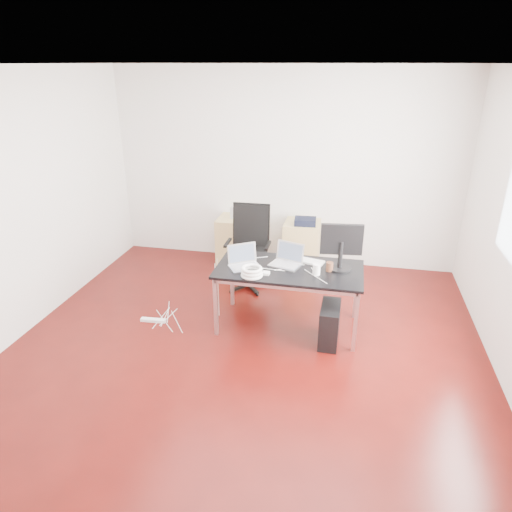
% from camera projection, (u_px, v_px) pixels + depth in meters
% --- Properties ---
extents(room_shell, '(5.00, 5.00, 5.00)m').
position_uv_depth(room_shell, '(248.00, 225.00, 4.29)').
color(room_shell, '#3B0906').
rests_on(room_shell, ground).
extents(desk, '(1.60, 0.80, 0.73)m').
position_uv_depth(desk, '(289.00, 273.00, 5.02)').
color(desk, black).
rests_on(desk, ground).
extents(office_chair, '(0.49, 0.51, 1.08)m').
position_uv_depth(office_chair, '(249.00, 243.00, 6.05)').
color(office_chair, black).
rests_on(office_chair, ground).
extents(filing_cabinet_left, '(0.50, 0.50, 0.70)m').
position_uv_depth(filing_cabinet_left, '(236.00, 240.00, 6.85)').
color(filing_cabinet_left, tan).
rests_on(filing_cabinet_left, ground).
extents(filing_cabinet_right, '(0.50, 0.50, 0.70)m').
position_uv_depth(filing_cabinet_right, '(301.00, 245.00, 6.66)').
color(filing_cabinet_right, tan).
rests_on(filing_cabinet_right, ground).
extents(pc_tower, '(0.21, 0.45, 0.44)m').
position_uv_depth(pc_tower, '(330.00, 324.00, 4.90)').
color(pc_tower, black).
rests_on(pc_tower, ground).
extents(wastebasket, '(0.30, 0.30, 0.28)m').
position_uv_depth(wastebasket, '(293.00, 259.00, 6.72)').
color(wastebasket, black).
rests_on(wastebasket, ground).
extents(power_strip, '(0.30, 0.08, 0.04)m').
position_uv_depth(power_strip, '(153.00, 320.00, 5.36)').
color(power_strip, white).
rests_on(power_strip, ground).
extents(laptop_left, '(0.41, 0.39, 0.23)m').
position_uv_depth(laptop_left, '(244.00, 261.00, 5.03)').
color(laptop_left, silver).
rests_on(laptop_left, desk).
extents(laptop_right, '(0.39, 0.34, 0.23)m').
position_uv_depth(laptop_right, '(287.00, 260.00, 5.08)').
color(laptop_right, silver).
rests_on(laptop_right, desk).
extents(monitor, '(0.45, 0.26, 0.51)m').
position_uv_depth(monitor, '(341.00, 244.00, 4.89)').
color(monitor, black).
rests_on(monitor, desk).
extents(keyboard, '(0.46, 0.25, 0.02)m').
position_uv_depth(keyboard, '(305.00, 260.00, 5.17)').
color(keyboard, white).
rests_on(keyboard, desk).
extents(cup_white, '(0.09, 0.09, 0.12)m').
position_uv_depth(cup_white, '(316.00, 269.00, 4.83)').
color(cup_white, white).
rests_on(cup_white, desk).
extents(cup_brown, '(0.09, 0.09, 0.10)m').
position_uv_depth(cup_brown, '(330.00, 267.00, 4.92)').
color(cup_brown, '#532E1C').
rests_on(cup_brown, desk).
extents(cable_coil, '(0.24, 0.24, 0.11)m').
position_uv_depth(cable_coil, '(252.00, 272.00, 4.79)').
color(cable_coil, white).
rests_on(cable_coil, desk).
extents(power_adapter, '(0.07, 0.07, 0.03)m').
position_uv_depth(power_adapter, '(266.00, 273.00, 4.85)').
color(power_adapter, white).
rests_on(power_adapter, desk).
extents(speaker, '(0.10, 0.09, 0.18)m').
position_uv_depth(speaker, '(234.00, 213.00, 6.65)').
color(speaker, '#9E9E9E').
rests_on(speaker, filing_cabinet_left).
extents(navy_garment, '(0.32, 0.26, 0.09)m').
position_uv_depth(navy_garment, '(305.00, 221.00, 6.42)').
color(navy_garment, black).
rests_on(navy_garment, filing_cabinet_right).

